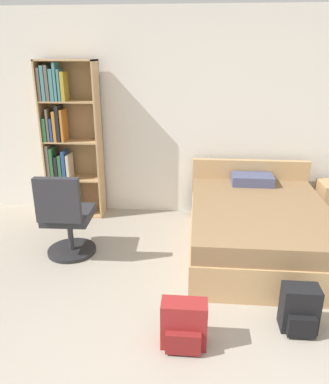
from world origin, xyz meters
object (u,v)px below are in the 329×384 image
object	(u,v)px
office_chair	(66,219)
backpack_black	(300,310)
bookshelf	(65,144)
backpack_red	(184,326)
bed	(258,226)

from	to	relation	value
office_chair	backpack_black	world-z (taller)	office_chair
bookshelf	backpack_red	world-z (taller)	bookshelf
bed	backpack_black	distance (m)	1.30
bookshelf	backpack_red	xyz separation A→B (m)	(1.63, -2.35, -0.78)
bookshelf	office_chair	distance (m)	1.30
backpack_red	bed	bearing A→B (deg)	64.09
bookshelf	bed	xyz separation A→B (m)	(2.38, -0.80, -0.68)
bookshelf	office_chair	bearing A→B (deg)	-72.91
backpack_black	office_chair	bearing A→B (deg)	156.28
bookshelf	backpack_black	size ratio (longest dim) A/B	5.28
bookshelf	backpack_red	bearing A→B (deg)	-55.24
bookshelf	backpack_black	xyz separation A→B (m)	(2.52, -2.09, -0.78)
bookshelf	backpack_black	distance (m)	3.37
backpack_black	bookshelf	bearing A→B (deg)	140.39
bed	backpack_red	xyz separation A→B (m)	(-0.75, -1.55, -0.10)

